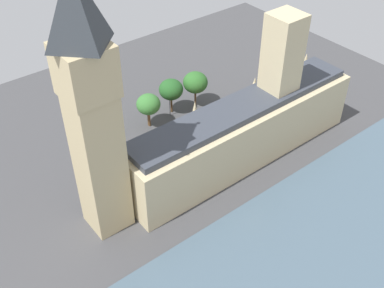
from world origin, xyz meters
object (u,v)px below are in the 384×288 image
(double_decker_bus_trailing, at_px, (193,123))
(car_white_by_river_gate, at_px, (140,154))
(car_dark_green_under_trees, at_px, (226,108))
(clock_tower, at_px, (92,110))
(street_lamp_slot_11, at_px, (88,136))
(pedestrian_corner, at_px, (225,129))
(street_lamp_slot_10, at_px, (170,102))
(plane_tree_far_end, at_px, (195,82))
(plane_tree_leading, at_px, (148,106))
(car_silver_kerbside, at_px, (249,97))
(pedestrian_opposite_hall, at_px, (153,165))
(plane_tree_near_tower, at_px, (148,104))
(parliament_building, at_px, (246,126))
(plane_tree_midblock, at_px, (171,90))

(double_decker_bus_trailing, distance_m, car_white_by_river_gate, 17.51)
(car_dark_green_under_trees, height_order, double_decker_bus_trailing, double_decker_bus_trailing)
(clock_tower, distance_m, street_lamp_slot_11, 35.69)
(pedestrian_corner, relative_size, street_lamp_slot_10, 0.24)
(double_decker_bus_trailing, xyz_separation_m, plane_tree_far_end, (9.37, -8.33, 5.05))
(clock_tower, relative_size, street_lamp_slot_10, 8.79)
(plane_tree_far_end, bearing_deg, street_lamp_slot_10, 88.45)
(double_decker_bus_trailing, bearing_deg, car_dark_green_under_trees, -81.35)
(double_decker_bus_trailing, xyz_separation_m, plane_tree_leading, (9.54, 8.09, 3.87))
(car_silver_kerbside, height_order, car_white_by_river_gate, same)
(double_decker_bus_trailing, xyz_separation_m, pedestrian_opposite_hall, (-5.95, 17.31, -1.94))
(street_lamp_slot_10, height_order, street_lamp_slot_11, street_lamp_slot_11)
(clock_tower, distance_m, double_decker_bus_trailing, 46.34)
(pedestrian_opposite_hall, distance_m, plane_tree_leading, 18.94)
(car_white_by_river_gate, bearing_deg, clock_tower, 126.22)
(plane_tree_leading, bearing_deg, plane_tree_near_tower, -177.75)
(car_silver_kerbside, height_order, plane_tree_far_end, plane_tree_far_end)
(car_dark_green_under_trees, relative_size, plane_tree_leading, 0.49)
(plane_tree_leading, bearing_deg, double_decker_bus_trailing, -139.71)
(plane_tree_near_tower, height_order, plane_tree_far_end, plane_tree_far_end)
(pedestrian_corner, distance_m, street_lamp_slot_11, 36.86)
(plane_tree_near_tower, bearing_deg, plane_tree_far_end, -89.03)
(car_white_by_river_gate, distance_m, pedestrian_corner, 24.72)
(plane_tree_leading, relative_size, street_lamp_slot_11, 1.24)
(parliament_building, xyz_separation_m, plane_tree_leading, (25.77, 11.86, -2.74))
(pedestrian_opposite_hall, distance_m, street_lamp_slot_10, 23.10)
(pedestrian_corner, relative_size, plane_tree_near_tower, 0.16)
(pedestrian_corner, distance_m, plane_tree_far_end, 16.90)
(car_white_by_river_gate, xyz_separation_m, street_lamp_slot_11, (10.28, 8.94, 3.90))
(double_decker_bus_trailing, bearing_deg, pedestrian_opposite_hall, 110.54)
(pedestrian_corner, xyz_separation_m, street_lamp_slot_11, (15.84, 33.03, 4.07))
(double_decker_bus_trailing, xyz_separation_m, plane_tree_near_tower, (9.10, 8.07, 4.55))
(plane_tree_far_end, bearing_deg, double_decker_bus_trailing, 138.38)
(car_silver_kerbside, bearing_deg, car_white_by_river_gate, 90.02)
(plane_tree_leading, height_order, plane_tree_far_end, plane_tree_far_end)
(plane_tree_midblock, bearing_deg, double_decker_bus_trailing, 175.99)
(clock_tower, relative_size, plane_tree_leading, 6.62)
(pedestrian_opposite_hall, relative_size, plane_tree_near_tower, 0.15)
(car_silver_kerbside, relative_size, car_dark_green_under_trees, 1.11)
(car_dark_green_under_trees, height_order, pedestrian_corner, car_dark_green_under_trees)
(parliament_building, xyz_separation_m, plane_tree_midblock, (27.04, 3.01, -1.70))
(car_silver_kerbside, relative_size, plane_tree_near_tower, 0.47)
(parliament_building, xyz_separation_m, street_lamp_slot_10, (25.84, 4.44, -4.73))
(pedestrian_opposite_hall, height_order, street_lamp_slot_10, street_lamp_slot_10)
(car_dark_green_under_trees, height_order, street_lamp_slot_11, street_lamp_slot_11)
(car_white_by_river_gate, bearing_deg, car_dark_green_under_trees, -88.65)
(pedestrian_opposite_hall, height_order, plane_tree_midblock, plane_tree_midblock)
(car_dark_green_under_trees, relative_size, street_lamp_slot_11, 0.61)
(car_silver_kerbside, distance_m, pedestrian_opposite_hall, 40.91)
(car_silver_kerbside, relative_size, pedestrian_opposite_hall, 3.07)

